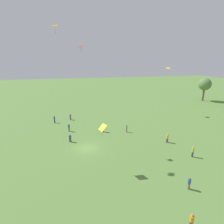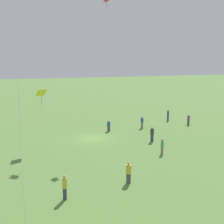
# 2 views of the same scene
# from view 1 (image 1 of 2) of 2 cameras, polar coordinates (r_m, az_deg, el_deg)

# --- Properties ---
(ground_plane) EXTENTS (240.00, 240.00, 0.00)m
(ground_plane) POSITION_cam_1_polar(r_m,az_deg,el_deg) (31.74, -7.96, -11.60)
(ground_plane) COLOR #5B843D
(tree_0) EXTENTS (4.53, 4.53, 8.47)m
(tree_0) POSITION_cam_1_polar(r_m,az_deg,el_deg) (73.60, 28.07, 7.96)
(tree_0) COLOR brown
(tree_0) RESTS_ON ground_plane
(person_0) EXTENTS (0.51, 0.51, 1.58)m
(person_0) POSITION_cam_1_polar(r_m,az_deg,el_deg) (24.40, 23.87, -20.54)
(person_0) COLOR #847056
(person_0) RESTS_ON ground_plane
(person_1) EXTENTS (0.42, 0.42, 1.80)m
(person_1) POSITION_cam_1_polar(r_m,az_deg,el_deg) (45.14, -18.29, -2.26)
(person_1) COLOR #333D5B
(person_1) RESTS_ON ground_plane
(person_2) EXTENTS (0.54, 0.54, 1.64)m
(person_2) POSITION_cam_1_polar(r_m,az_deg,el_deg) (20.24, 24.53, -29.67)
(person_2) COLOR #333D5B
(person_2) RESTS_ON ground_plane
(person_4) EXTENTS (0.48, 0.48, 1.64)m
(person_4) POSITION_cam_1_polar(r_m,az_deg,el_deg) (46.27, -13.45, -1.53)
(person_4) COLOR #4C4C51
(person_4) RESTS_ON ground_plane
(person_5) EXTENTS (0.51, 0.51, 1.77)m
(person_5) POSITION_cam_1_polar(r_m,az_deg,el_deg) (34.65, 17.60, -8.13)
(person_5) COLOR #4C4C51
(person_5) RESTS_ON ground_plane
(person_6) EXTENTS (0.52, 0.52, 1.84)m
(person_6) POSITION_cam_1_polar(r_m,az_deg,el_deg) (37.66, -3.03, -5.20)
(person_6) COLOR #333D5B
(person_6) RESTS_ON ground_plane
(person_7) EXTENTS (0.54, 0.54, 1.77)m
(person_7) POSITION_cam_1_polar(r_m,az_deg,el_deg) (39.02, -13.87, -4.94)
(person_7) COLOR #847056
(person_7) RESTS_ON ground_plane
(person_8) EXTENTS (0.34, 0.34, 1.85)m
(person_8) POSITION_cam_1_polar(r_m,az_deg,el_deg) (31.28, 24.88, -11.64)
(person_8) COLOR #333D5B
(person_8) RESTS_ON ground_plane
(person_9) EXTENTS (0.67, 0.67, 1.57)m
(person_9) POSITION_cam_1_polar(r_m,az_deg,el_deg) (34.26, -13.54, -8.28)
(person_9) COLOR #4C4C51
(person_9) RESTS_ON ground_plane
(person_11) EXTENTS (0.42, 0.42, 1.61)m
(person_11) POSITION_cam_1_polar(r_m,az_deg,el_deg) (37.63, 4.81, -5.40)
(person_11) COLOR #847056
(person_11) RESTS_ON ground_plane
(kite_0) EXTENTS (1.31, 1.15, 6.64)m
(kite_0) POSITION_cam_1_polar(r_m,az_deg,el_deg) (23.56, -3.07, -5.37)
(kite_0) COLOR yellow
(kite_0) RESTS_ON ground_plane
(kite_1) EXTENTS (1.02, 1.04, 19.68)m
(kite_1) POSITION_cam_1_polar(r_m,az_deg,el_deg) (28.25, -17.86, 22.46)
(kite_1) COLOR orange
(kite_1) RESTS_ON ground_plane
(kite_4) EXTENTS (1.21, 1.24, 12.86)m
(kite_4) POSITION_cam_1_polar(r_m,az_deg,el_deg) (51.39, 17.80, 13.03)
(kite_4) COLOR yellow
(kite_4) RESTS_ON ground_plane
(kite_5) EXTENTS (0.87, 0.86, 17.15)m
(kite_5) POSITION_cam_1_polar(r_m,az_deg,el_deg) (29.99, -9.97, 17.32)
(kite_5) COLOR red
(kite_5) RESTS_ON ground_plane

